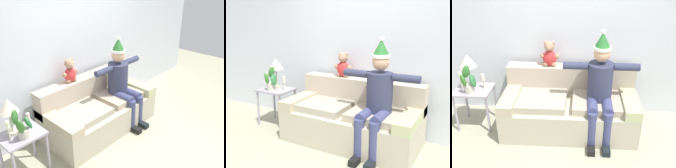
% 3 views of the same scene
% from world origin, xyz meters
% --- Properties ---
extents(ground_plane, '(10.00, 10.00, 0.00)m').
position_xyz_m(ground_plane, '(0.00, 0.00, 0.00)').
color(ground_plane, '#A3A286').
extents(back_wall, '(7.00, 0.10, 2.70)m').
position_xyz_m(back_wall, '(0.00, 1.55, 1.35)').
color(back_wall, silver).
rests_on(back_wall, ground_plane).
extents(couch, '(1.91, 0.91, 0.87)m').
position_xyz_m(couch, '(0.00, 1.02, 0.34)').
color(couch, '#B6AE95').
rests_on(couch, ground_plane).
extents(person_seated, '(1.02, 0.77, 1.53)m').
position_xyz_m(person_seated, '(0.42, 0.85, 0.78)').
color(person_seated, '#303550').
rests_on(person_seated, ground_plane).
extents(teddy_bear, '(0.29, 0.17, 0.38)m').
position_xyz_m(teddy_bear, '(-0.31, 1.30, 1.04)').
color(teddy_bear, red).
rests_on(teddy_bear, couch).
extents(side_table, '(0.53, 0.44, 0.61)m').
position_xyz_m(side_table, '(-1.40, 0.97, 0.51)').
color(side_table, '#9D95A4').
rests_on(side_table, ground_plane).
extents(table_lamp, '(0.24, 0.24, 0.49)m').
position_xyz_m(table_lamp, '(-1.46, 1.06, 0.99)').
color(table_lamp, '#B7B795').
rests_on(table_lamp, side_table).
extents(potted_plant, '(0.25, 0.25, 0.39)m').
position_xyz_m(potted_plant, '(-1.41, 0.87, 0.77)').
color(potted_plant, '#BCB9A6').
rests_on(potted_plant, side_table).
extents(candle_tall, '(0.04, 0.04, 0.27)m').
position_xyz_m(candle_tall, '(-1.55, 0.95, 0.79)').
color(candle_tall, beige).
rests_on(candle_tall, side_table).
extents(candle_short, '(0.04, 0.04, 0.22)m').
position_xyz_m(candle_short, '(-1.25, 1.01, 0.76)').
color(candle_short, beige).
rests_on(candle_short, side_table).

